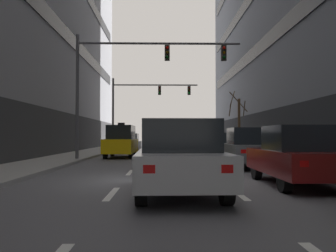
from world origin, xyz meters
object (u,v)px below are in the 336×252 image
Objects in this scene: taxi_driving_1 at (121,142)px; car_driving_5 at (164,142)px; car_driving_3 at (166,151)px; car_parked_3 at (222,145)px; street_tree_1 at (239,122)px; car_parked_1 at (298,156)px; traffic_signal_0 at (133,70)px; car_driving_4 at (179,158)px; traffic_signal_1 at (142,100)px; car_parked_2 at (249,148)px; car_driving_0 at (129,143)px; taxi_driving_2 at (167,146)px.

taxi_driving_1 reaches higher than car_driving_5.
car_driving_3 is 9.56m from car_parked_3.
car_parked_1 is at bearing -96.93° from street_tree_1.
car_driving_5 is (2.74, 8.12, -0.16)m from taxi_driving_1.
traffic_signal_0 reaches higher than car_driving_5.
car_parked_1 is at bearing -80.24° from car_driving_5.
traffic_signal_1 is (-2.30, 25.86, 3.96)m from car_driving_4.
car_parked_2 reaches higher than car_parked_1.
car_parked_3 is at bearing -113.08° from street_tree_1.
car_parked_1 is 25.33m from traffic_signal_1.
car_driving_5 is 0.57× the size of traffic_signal_1.
car_parked_3 is at bearing 90.00° from car_parked_1.
car_driving_0 is at bearing 96.57° from traffic_signal_0.
car_parked_2 reaches higher than car_driving_0.
car_driving_3 is 0.92× the size of car_driving_5.
taxi_driving_2 reaches higher than car_driving_3.
car_driving_0 is 10.56m from traffic_signal_0.
taxi_driving_2 reaches higher than car_driving_4.
car_driving_0 is 6.48m from traffic_signal_1.
car_parked_3 is at bearing 67.70° from car_driving_3.
street_tree_1 is at bearing 67.41° from car_driving_3.
car_parked_2 is 0.57× the size of traffic_signal_1.
car_driving_5 is 21.37m from car_parked_1.
car_driving_5 is 12.18m from traffic_signal_0.
taxi_driving_2 is 1.01× the size of car_parked_3.
car_driving_3 is at bearing -112.30° from car_parked_3.
car_parked_1 is (3.39, 1.50, -0.04)m from car_driving_4.
car_driving_4 is 1.12× the size of car_parked_3.
car_driving_3 is (2.85, -15.40, 0.01)m from car_driving_0.
traffic_signal_1 reaches higher than car_driving_4.
traffic_signal_1 is at bearing 86.64° from taxi_driving_1.
traffic_signal_1 reaches higher than taxi_driving_1.
car_parked_1 is at bearing -71.50° from car_driving_0.
traffic_signal_0 is 11.39m from street_tree_1.
car_driving_5 reaches higher than car_parked_2.
car_parked_1 is at bearing -76.84° from traffic_signal_1.
car_driving_3 is (-0.15, -7.66, 0.01)m from taxi_driving_2.
taxi_driving_1 is 14.43m from car_parked_1.
traffic_signal_0 is at bearing 106.77° from car_driving_3.
taxi_driving_2 reaches higher than car_driving_5.
taxi_driving_2 is 5.00m from traffic_signal_0.
traffic_signal_1 is at bearing 103.16° from car_parked_1.
traffic_signal_0 is (0.99, -3.20, 3.99)m from taxi_driving_1.
car_driving_0 is 0.88× the size of street_tree_1.
traffic_signal_0 is (-1.75, 5.79, 4.22)m from car_driving_3.
taxi_driving_1 is at bearing -93.36° from traffic_signal_1.
car_parked_1 is 11.89m from traffic_signal_0.
car_parked_2 reaches higher than car_parked_3.
traffic_signal_0 is (-1.98, 11.25, 4.15)m from car_driving_4.
car_driving_3 is at bearing -90.01° from car_driving_5.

